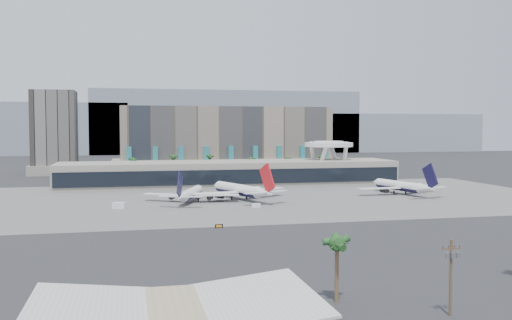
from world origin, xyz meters
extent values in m
plane|color=#232326|center=(0.00, 0.00, 0.00)|extent=(900.00, 900.00, 0.00)
cube|color=#5B5B59|center=(0.00, 55.00, 0.03)|extent=(260.00, 130.00, 0.06)
cube|color=gray|center=(-180.00, 470.00, 27.50)|extent=(260.00, 60.00, 55.00)
cube|color=gray|center=(60.00, 470.00, 35.00)|extent=(300.00, 60.00, 70.00)
cube|color=gray|center=(260.00, 470.00, 22.50)|extent=(220.00, 60.00, 45.00)
cube|color=gray|center=(10.00, 175.00, 21.00)|extent=(130.00, 22.00, 42.00)
cube|color=tan|center=(10.00, 173.00, 5.00)|extent=(140.00, 30.00, 10.00)
cube|color=teal|center=(-50.00, 163.00, 9.00)|extent=(3.00, 2.00, 18.00)
cube|color=teal|center=(-35.00, 163.00, 9.00)|extent=(3.00, 2.00, 18.00)
cube|color=teal|center=(-20.00, 163.00, 9.00)|extent=(3.00, 2.00, 18.00)
cube|color=teal|center=(-5.00, 163.00, 9.00)|extent=(3.00, 2.00, 18.00)
cube|color=teal|center=(10.00, 163.00, 9.00)|extent=(3.00, 2.00, 18.00)
cube|color=teal|center=(25.00, 163.00, 9.00)|extent=(3.00, 2.00, 18.00)
cube|color=teal|center=(40.00, 163.00, 9.00)|extent=(3.00, 2.00, 18.00)
cube|color=teal|center=(55.00, 163.00, 9.00)|extent=(3.00, 2.00, 18.00)
cube|color=teal|center=(70.00, 163.00, 9.00)|extent=(3.00, 2.00, 18.00)
cube|color=black|center=(-95.00, 200.00, 26.00)|extent=(26.00, 26.00, 52.00)
cube|color=#A5A091|center=(-95.00, 200.00, 3.00)|extent=(30.00, 30.00, 6.00)
cube|color=#A5A091|center=(0.00, 110.00, 6.00)|extent=(170.00, 32.00, 12.00)
cube|color=black|center=(0.00, 93.80, 5.50)|extent=(168.00, 0.60, 7.00)
cube|color=black|center=(0.00, 110.00, 13.25)|extent=(170.00, 12.00, 2.50)
cylinder|color=white|center=(61.36, 122.36, 11.00)|extent=(6.98, 6.99, 21.89)
cylinder|color=white|center=(48.64, 122.36, 11.00)|extent=(6.98, 6.99, 21.89)
cylinder|color=white|center=(48.64, 109.64, 11.00)|extent=(6.98, 6.99, 21.89)
cylinder|color=white|center=(61.36, 109.64, 11.00)|extent=(6.98, 6.99, 21.89)
cylinder|color=white|center=(55.00, 116.00, 20.00)|extent=(26.00, 26.00, 2.20)
cylinder|color=white|center=(55.00, 116.00, 21.30)|extent=(16.00, 16.00, 1.20)
cylinder|color=brown|center=(-70.00, 145.00, 6.00)|extent=(0.70, 0.70, 12.00)
sphere|color=#214E1F|center=(-70.00, 145.00, 11.70)|extent=(2.80, 2.80, 2.80)
cylinder|color=brown|center=(-48.00, 145.00, 6.00)|extent=(0.70, 0.70, 12.00)
sphere|color=#214E1F|center=(-48.00, 145.00, 11.70)|extent=(2.80, 2.80, 2.80)
cylinder|color=brown|center=(-26.00, 145.00, 6.00)|extent=(0.70, 0.70, 12.00)
sphere|color=#214E1F|center=(-26.00, 145.00, 11.70)|extent=(2.80, 2.80, 2.80)
cylinder|color=brown|center=(-5.00, 145.00, 6.00)|extent=(0.70, 0.70, 12.00)
sphere|color=#214E1F|center=(-5.00, 145.00, 11.70)|extent=(2.80, 2.80, 2.80)
cylinder|color=brown|center=(18.00, 145.00, 6.00)|extent=(0.70, 0.70, 12.00)
sphere|color=#214E1F|center=(18.00, 145.00, 11.70)|extent=(2.80, 2.80, 2.80)
cylinder|color=brown|center=(40.00, 145.00, 6.00)|extent=(0.70, 0.70, 12.00)
sphere|color=#214E1F|center=(40.00, 145.00, 11.70)|extent=(2.80, 2.80, 2.80)
cylinder|color=brown|center=(62.00, 145.00, 6.00)|extent=(0.70, 0.70, 12.00)
sphere|color=#214E1F|center=(62.00, 145.00, 11.70)|extent=(2.80, 2.80, 2.80)
cylinder|color=brown|center=(85.00, 145.00, 6.00)|extent=(0.70, 0.70, 12.00)
sphere|color=#214E1F|center=(85.00, 145.00, 11.70)|extent=(2.80, 2.80, 2.80)
cube|color=silver|center=(-54.00, -102.00, 6.40)|extent=(18.65, 22.60, 2.30)
cube|color=silver|center=(-36.00, -102.00, 6.40)|extent=(18.65, 22.60, 2.30)
cylinder|color=#4C3826|center=(-2.00, -96.00, 6.00)|extent=(0.44, 0.44, 12.00)
cube|color=#4C3826|center=(-2.00, -96.00, 10.60)|extent=(3.20, 0.22, 0.22)
cylinder|color=slate|center=(-2.90, -96.35, 9.60)|extent=(0.56, 0.56, 0.90)
cylinder|color=slate|center=(-2.00, -96.35, 9.60)|extent=(0.56, 0.56, 0.90)
cylinder|color=slate|center=(-1.10, -96.35, 9.60)|extent=(0.56, 0.56, 0.90)
cylinder|color=black|center=(-3.40, -96.00, 10.85)|extent=(0.12, 0.12, 0.30)
cylinder|color=black|center=(-0.60, -96.00, 10.85)|extent=(0.12, 0.12, 0.30)
cylinder|color=white|center=(-26.49, 49.01, 3.42)|extent=(12.08, 25.71, 3.80)
cylinder|color=#120F33|center=(-26.49, 49.01, 3.27)|extent=(11.83, 25.19, 3.72)
cone|color=white|center=(-21.63, 63.03, 3.42)|extent=(4.99, 5.28, 3.80)
cone|color=white|center=(-31.98, 33.19, 3.70)|extent=(6.39, 9.32, 3.80)
cube|color=white|center=(-36.67, 51.53, 2.85)|extent=(16.59, 12.08, 0.33)
cube|color=white|center=(-16.94, 44.69, 2.85)|extent=(17.42, 5.89, 0.33)
cylinder|color=black|center=(-33.82, 51.05, 1.90)|extent=(3.22, 4.27, 2.09)
cylinder|color=black|center=(-19.47, 46.07, 1.90)|extent=(3.22, 4.27, 2.09)
cube|color=#120F33|center=(-32.45, 31.84, 8.64)|extent=(3.27, 8.30, 9.99)
cube|color=white|center=(-36.33, 33.69, 4.18)|extent=(7.71, 5.32, 0.24)
cube|color=white|center=(-28.26, 30.89, 4.18)|extent=(7.85, 3.52, 0.24)
cylinder|color=black|center=(-23.18, 58.55, 0.76)|extent=(0.47, 0.47, 1.52)
cylinder|color=black|center=(-29.67, 49.11, 0.76)|extent=(0.66, 0.66, 1.52)
cylinder|color=black|center=(-23.93, 47.11, 0.76)|extent=(0.66, 0.66, 1.52)
cylinder|color=white|center=(-7.09, 52.74, 4.01)|extent=(14.80, 30.00, 4.45)
cylinder|color=#120F33|center=(-7.09, 52.74, 3.84)|extent=(14.50, 29.40, 4.36)
cone|color=white|center=(-13.18, 69.04, 4.01)|extent=(5.92, 6.25, 4.45)
cone|color=white|center=(-0.22, 34.35, 4.34)|extent=(7.68, 10.94, 4.45)
cube|color=white|center=(-18.17, 47.41, 3.34)|extent=(20.47, 7.36, 0.39)
cube|color=white|center=(4.76, 55.98, 3.34)|extent=(19.29, 14.51, 0.39)
cylinder|color=black|center=(-15.24, 49.10, 2.23)|extent=(3.85, 5.03, 2.45)
cylinder|color=black|center=(1.44, 55.33, 2.23)|extent=(3.85, 5.03, 2.45)
cube|color=red|center=(0.36, 32.79, 10.13)|extent=(4.06, 9.66, 11.72)
cube|color=white|center=(-4.52, 31.55, 4.90)|extent=(9.22, 4.32, 0.28)
cube|color=white|center=(4.86, 35.06, 4.90)|extent=(8.99, 6.40, 0.28)
cylinder|color=black|center=(-11.24, 63.83, 0.89)|extent=(0.56, 0.56, 1.78)
cylinder|color=black|center=(-10.04, 50.45, 0.89)|extent=(0.78, 0.78, 1.78)
cylinder|color=black|center=(-3.37, 52.94, 0.89)|extent=(0.78, 0.78, 1.78)
cylinder|color=white|center=(65.50, 55.29, 3.69)|extent=(10.17, 28.18, 4.10)
cylinder|color=#120F33|center=(65.50, 55.29, 3.54)|extent=(9.97, 27.61, 4.02)
cone|color=white|center=(61.96, 70.92, 3.69)|extent=(5.02, 5.40, 4.10)
cone|color=white|center=(69.50, 37.66, 4.00)|extent=(6.04, 9.90, 4.10)
cube|color=white|center=(54.73, 51.80, 3.07)|extent=(18.50, 4.34, 0.36)
cube|color=white|center=(76.72, 56.78, 3.07)|extent=(18.47, 11.45, 0.36)
cylinder|color=black|center=(57.62, 52.98, 2.05)|extent=(3.10, 4.50, 2.25)
cylinder|color=black|center=(73.61, 56.60, 2.05)|extent=(3.10, 4.50, 2.25)
cube|color=#120F33|center=(69.84, 36.16, 9.33)|extent=(2.56, 9.19, 10.79)
cube|color=white|center=(65.22, 35.64, 4.51)|extent=(8.36, 2.93, 0.26)
cube|color=white|center=(74.22, 37.68, 4.51)|extent=(8.47, 5.01, 0.26)
cylinder|color=black|center=(63.09, 65.93, 0.82)|extent=(0.51, 0.51, 1.64)
cylinder|color=black|center=(62.53, 53.57, 0.82)|extent=(0.72, 0.72, 1.64)
cylinder|color=black|center=(68.93, 55.01, 0.82)|extent=(0.72, 0.72, 1.64)
cube|color=silver|center=(-53.94, 35.49, 1.14)|extent=(5.18, 3.88, 2.28)
cube|color=silver|center=(-5.25, 27.04, 0.78)|extent=(3.04, 1.75, 1.56)
cube|color=black|center=(-25.01, -11.29, 0.53)|extent=(2.37, 0.45, 1.07)
cube|color=orange|center=(-25.01, -11.48, 0.53)|extent=(1.71, 0.15, 0.64)
cylinder|color=black|center=(-25.86, -11.29, 0.32)|extent=(0.13, 0.13, 0.64)
cylinder|color=black|center=(-24.15, -11.29, 0.32)|extent=(0.13, 0.13, 0.64)
cylinder|color=brown|center=(-16.85, -85.74, 5.18)|extent=(0.70, 0.70, 10.36)
sphere|color=#214E1F|center=(-16.85, -85.74, 10.06)|extent=(2.80, 2.80, 2.80)
camera|label=1|loc=(-50.73, -174.42, 29.36)|focal=40.00mm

